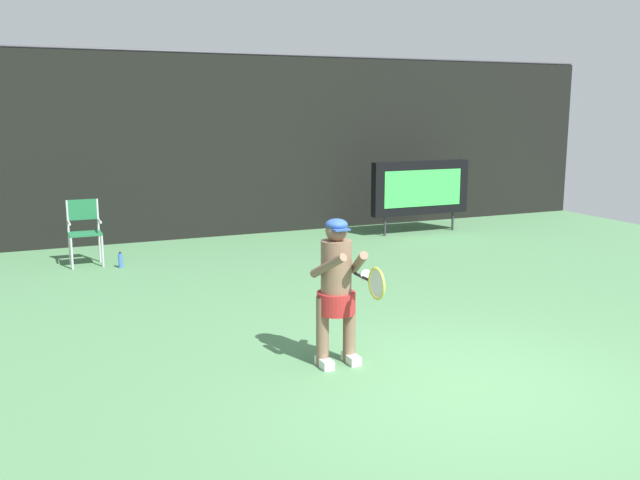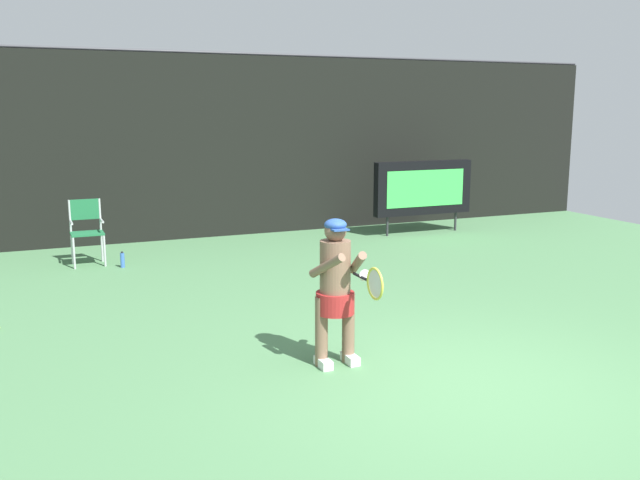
# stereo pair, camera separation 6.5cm
# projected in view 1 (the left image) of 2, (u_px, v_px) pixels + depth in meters

# --- Properties ---
(ground) EXTENTS (18.00, 22.00, 0.03)m
(ground) POSITION_uv_depth(u_px,v_px,m) (476.00, 392.00, 6.41)
(ground) COLOR #4E8152
(backdrop_screen) EXTENTS (18.00, 0.12, 3.66)m
(backdrop_screen) POSITION_uv_depth(u_px,v_px,m) (217.00, 147.00, 13.88)
(backdrop_screen) COLOR black
(backdrop_screen) RESTS_ON ground
(scoreboard) EXTENTS (2.20, 0.21, 1.50)m
(scoreboard) POSITION_uv_depth(u_px,v_px,m) (420.00, 188.00, 14.36)
(scoreboard) COLOR black
(scoreboard) RESTS_ON ground
(umpire_chair) EXTENTS (0.52, 0.44, 1.08)m
(umpire_chair) POSITION_uv_depth(u_px,v_px,m) (84.00, 228.00, 11.48)
(umpire_chair) COLOR #B7B7BC
(umpire_chair) RESTS_ON ground
(water_bottle) EXTENTS (0.07, 0.07, 0.27)m
(water_bottle) POSITION_uv_depth(u_px,v_px,m) (120.00, 260.00, 11.34)
(water_bottle) COLOR #3D69C2
(water_bottle) RESTS_ON ground
(tennis_player) EXTENTS (0.53, 0.61, 1.50)m
(tennis_player) POSITION_uv_depth(u_px,v_px,m) (337.00, 286.00, 6.95)
(tennis_player) COLOR white
(tennis_player) RESTS_ON ground
(tennis_racket) EXTENTS (0.03, 0.60, 0.31)m
(tennis_racket) POSITION_uv_depth(u_px,v_px,m) (375.00, 283.00, 6.49)
(tennis_racket) COLOR black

